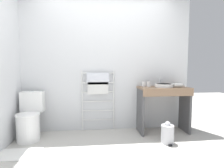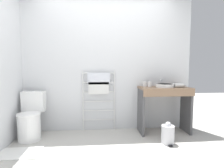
{
  "view_description": "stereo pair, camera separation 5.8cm",
  "coord_description": "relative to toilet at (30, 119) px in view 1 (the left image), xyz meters",
  "views": [
    {
      "loc": [
        -0.21,
        -1.97,
        1.17
      ],
      "look_at": [
        0.07,
        0.68,
        0.94
      ],
      "focal_mm": 28.0,
      "sensor_mm": 36.0,
      "label": 1
    },
    {
      "loc": [
        -0.16,
        -1.98,
        1.17
      ],
      "look_at": [
        0.07,
        0.68,
        0.94
      ],
      "focal_mm": 28.0,
      "sensor_mm": 36.0,
      "label": 2
    }
  ],
  "objects": [
    {
      "name": "sink_basin",
      "position": [
        2.34,
        0.09,
        0.53
      ],
      "size": [
        0.32,
        0.32,
        0.06
      ],
      "color": "white",
      "rests_on": "vanity_counter"
    },
    {
      "name": "towel_radiator",
      "position": [
        1.14,
        0.29,
        0.48
      ],
      "size": [
        0.62,
        0.06,
        1.14
      ],
      "color": "silver",
      "rests_on": "ground_plane"
    },
    {
      "name": "trash_bin",
      "position": [
        2.22,
        -0.39,
        -0.19
      ],
      "size": [
        0.2,
        0.23,
        0.35
      ],
      "color": "silver",
      "rests_on": "ground_plane"
    },
    {
      "name": "bath_mat",
      "position": [
        0.03,
        -0.55,
        -0.33
      ],
      "size": [
        0.56,
        0.36,
        0.01
      ],
      "primitive_type": "cube",
      "color": "silver",
      "rests_on": "ground_plane"
    },
    {
      "name": "faucet",
      "position": [
        2.34,
        0.27,
        0.59
      ],
      "size": [
        0.02,
        0.1,
        0.14
      ],
      "color": "silver",
      "rests_on": "vanity_counter"
    },
    {
      "name": "cup_near_edge",
      "position": [
        2.08,
        0.18,
        0.55
      ],
      "size": [
        0.07,
        0.07,
        0.1
      ],
      "color": "white",
      "rests_on": "vanity_counter"
    },
    {
      "name": "vanity_counter",
      "position": [
        2.33,
        0.08,
        0.23
      ],
      "size": [
        0.89,
        0.47,
        0.84
      ],
      "color": "#84664C",
      "rests_on": "ground_plane"
    },
    {
      "name": "wall_back",
      "position": [
        1.28,
        0.4,
        0.94
      ],
      "size": [
        3.28,
        0.12,
        2.56
      ],
      "primitive_type": "cube",
      "color": "silver",
      "rests_on": "ground_plane"
    },
    {
      "name": "cup_near_wall",
      "position": [
        2.01,
        0.25,
        0.55
      ],
      "size": [
        0.07,
        0.07,
        0.1
      ],
      "color": "white",
      "rests_on": "vanity_counter"
    },
    {
      "name": "ground_plane",
      "position": [
        1.28,
        -0.98,
        -0.34
      ],
      "size": [
        12.0,
        12.0,
        0.0
      ],
      "primitive_type": "plane",
      "color": "#B2AFA8"
    },
    {
      "name": "hair_dryer",
      "position": [
        2.58,
        0.04,
        0.54
      ],
      "size": [
        0.21,
        0.17,
        0.08
      ],
      "color": "white",
      "rests_on": "vanity_counter"
    },
    {
      "name": "toilet",
      "position": [
        0.0,
        0.0,
        0.0
      ],
      "size": [
        0.38,
        0.52,
        0.79
      ],
      "color": "white",
      "rests_on": "ground_plane"
    }
  ]
}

